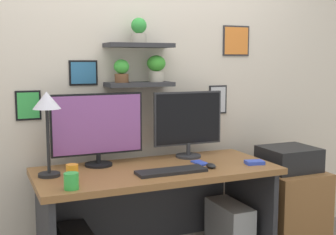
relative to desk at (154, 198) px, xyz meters
The scene contains 14 objects.
back_wall_assembly 0.90m from the desk, 89.77° to the left, with size 4.40×0.24×2.70m.
desk is the anchor object (origin of this frame).
monitor_left 0.59m from the desk, 153.34° to the left, with size 0.61×0.18×0.47m.
monitor_right 0.59m from the desk, 26.64° to the left, with size 0.52×0.18×0.47m.
keyboard 0.30m from the desk, 79.59° to the right, with size 0.44×0.14×0.02m, color black.
computer_mouse 0.44m from the desk, 31.08° to the right, with size 0.06×0.09×0.03m, color black.
desk_lamp 0.90m from the desk, behind, with size 0.16×0.16×0.51m.
cell_phone 0.39m from the desk, ahead, with size 0.07×0.14×0.01m, color blue.
coffee_mug 0.72m from the desk, 152.52° to the right, with size 0.08×0.08×0.09m, color green.
pen_cup 0.64m from the desk, 164.15° to the right, with size 0.07×0.07×0.10m, color orange.
scissors_tray 0.71m from the desk, 18.51° to the right, with size 0.12×0.08×0.02m, color blue.
drawer_cabinet 1.07m from the desk, ahead, with size 0.44×0.50×0.63m, color brown.
printer 1.06m from the desk, ahead, with size 0.38×0.34×0.17m, color black.
computer_tower_right 0.63m from the desk, ahead, with size 0.18×0.40×0.45m, color #99999E.
Camera 1 is at (-1.03, -2.58, 1.44)m, focal length 47.43 mm.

